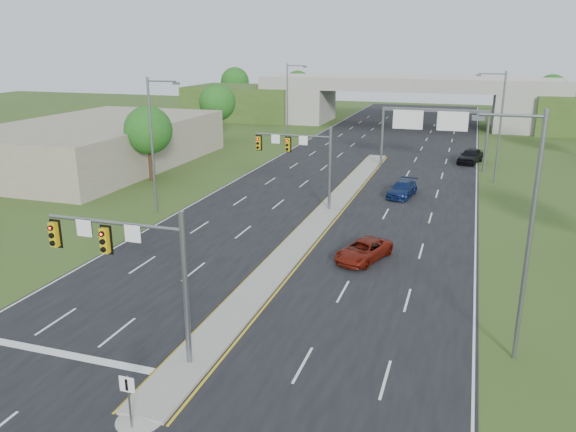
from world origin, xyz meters
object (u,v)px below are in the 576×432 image
Objects in this scene: signal_mast_far at (303,154)px; keep_right_sign at (128,394)px; signal_mast_near at (135,259)px; overpass at (407,104)px; car_far_a at (363,250)px; car_far_b at (402,189)px; car_far_c at (470,156)px; sign_gantry at (433,122)px.

signal_mast_far reaches higher than keep_right_sign.
overpass is (2.26, 80.07, -1.17)m from signal_mast_near.
car_far_a is (4.86, 19.20, -0.85)m from keep_right_sign.
signal_mast_far is 10.83m from car_far_b.
sign_gantry is at bearing -118.33° from car_far_c.
signal_mast_far reaches higher than car_far_c.
car_far_c is at bearing 61.57° from signal_mast_far.
keep_right_sign is 0.19× the size of sign_gantry.
signal_mast_near is at bearing 116.94° from keep_right_sign.
car_far_a is 0.92× the size of car_far_c.
car_far_b is 18.74m from car_far_c.
car_far_a is at bearing 75.80° from keep_right_sign.
car_far_a is (7.12, 14.75, -4.05)m from signal_mast_near.
keep_right_sign is 55.06m from car_far_c.
overpass is (-6.68, 35.08, -1.69)m from sign_gantry.
overpass is at bearing 113.78° from car_far_a.
overpass is (0.00, 84.53, 2.04)m from keep_right_sign.
overpass is 32.61m from car_far_c.
signal_mast_near is 3.18× the size of keep_right_sign.
signal_mast_far reaches higher than car_far_b.
sign_gantry is 0.14× the size of overpass.
signal_mast_near is 1.38× the size of car_far_c.
overpass reaches higher than car_far_a.
car_far_b is at bearing 81.69° from keep_right_sign.
signal_mast_far is 0.09× the size of overpass.
overpass is at bearing 105.25° from car_far_b.
car_far_a is (-1.83, -30.25, -4.57)m from sign_gantry.
signal_mast_near is at bearing -101.25° from sign_gantry.
keep_right_sign is at bearing -86.05° from car_far_c.
sign_gantry is 2.29× the size of car_far_c.
overpass is (2.26, 55.07, -1.17)m from signal_mast_far.
keep_right_sign reaches higher than car_far_b.
signal_mast_far is at bearing -114.11° from sign_gantry.
signal_mast_far is 29.71m from keep_right_sign.
car_far_c is (13.26, 49.50, -3.84)m from signal_mast_near.
keep_right_sign is 0.47× the size of car_far_a.
sign_gantry reaches higher than keep_right_sign.
signal_mast_near is 1.00× the size of signal_mast_far.
keep_right_sign is at bearing -63.06° from signal_mast_near.
signal_mast_near is 0.60× the size of sign_gantry.
car_far_a is at bearing -55.22° from signal_mast_far.
keep_right_sign is 50.04m from sign_gantry.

